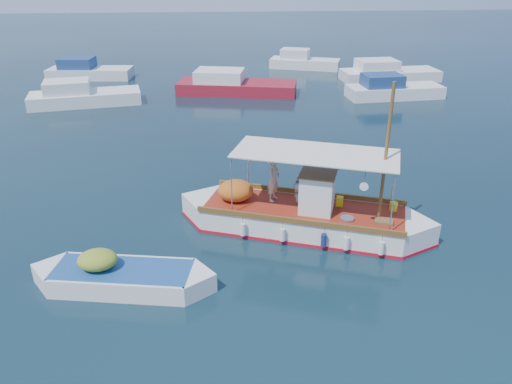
{
  "coord_description": "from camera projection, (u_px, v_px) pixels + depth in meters",
  "views": [
    {
      "loc": [
        -2.31,
        -14.48,
        8.61
      ],
      "look_at": [
        -1.15,
        0.0,
        1.8
      ],
      "focal_mm": 35.0,
      "sensor_mm": 36.0,
      "label": 1
    }
  ],
  "objects": [
    {
      "name": "bg_boat_e",
      "position": [
        387.0,
        74.0,
        38.68
      ],
      "size": [
        7.65,
        3.15,
        1.8
      ],
      "rotation": [
        0.0,
        0.0,
        0.08
      ],
      "color": "silver",
      "rests_on": "ground"
    },
    {
      "name": "bg_boat_ne",
      "position": [
        392.0,
        90.0,
        33.87
      ],
      "size": [
        6.55,
        2.72,
        1.8
      ],
      "rotation": [
        0.0,
        0.0,
        0.08
      ],
      "color": "silver",
      "rests_on": "ground"
    },
    {
      "name": "bg_boat_far_n",
      "position": [
        303.0,
        62.0,
        42.99
      ],
      "size": [
        6.19,
        3.76,
        1.8
      ],
      "rotation": [
        0.0,
        0.0,
        -0.32
      ],
      "color": "silver",
      "rests_on": "ground"
    },
    {
      "name": "bg_boat_nw",
      "position": [
        82.0,
        97.0,
        32.26
      ],
      "size": [
        7.25,
        3.66,
        1.8
      ],
      "rotation": [
        0.0,
        0.0,
        0.19
      ],
      "color": "silver",
      "rests_on": "ground"
    },
    {
      "name": "fishing_caique",
      "position": [
        301.0,
        216.0,
        17.32
      ],
      "size": [
        8.51,
        4.54,
        5.51
      ],
      "rotation": [
        0.0,
        0.0,
        -0.34
      ],
      "color": "white",
      "rests_on": "ground"
    },
    {
      "name": "bg_boat_far_w",
      "position": [
        88.0,
        72.0,
        39.38
      ],
      "size": [
        6.59,
        2.84,
        1.8
      ],
      "rotation": [
        0.0,
        0.0,
        -0.09
      ],
      "color": "silver",
      "rests_on": "ground"
    },
    {
      "name": "bg_boat_n",
      "position": [
        233.0,
        86.0,
        35.02
      ],
      "size": [
        8.6,
        4.36,
        1.8
      ],
      "rotation": [
        0.0,
        0.0,
        -0.2
      ],
      "color": "maroon",
      "rests_on": "ground"
    },
    {
      "name": "ground",
      "position": [
        290.0,
        239.0,
        16.89
      ],
      "size": [
        160.0,
        160.0,
        0.0
      ],
      "primitive_type": "plane",
      "color": "black",
      "rests_on": "ground"
    },
    {
      "name": "dinghy",
      "position": [
        121.0,
        279.0,
        14.32
      ],
      "size": [
        5.38,
        2.18,
        1.33
      ],
      "rotation": [
        0.0,
        0.0,
        -0.17
      ],
      "color": "white",
      "rests_on": "ground"
    }
  ]
}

